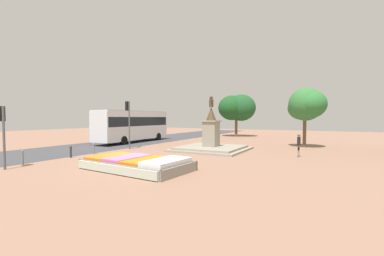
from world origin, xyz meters
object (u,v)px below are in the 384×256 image
(statue_monument, at_px, (211,142))
(kerb_bollard_north, at_px, (94,148))
(traffic_light_near_crossing, at_px, (3,125))
(kerb_bollard_mid_b, at_px, (71,151))
(flower_planter, at_px, (137,164))
(traffic_light_mid_block, at_px, (128,117))
(pedestrian_with_handbag, at_px, (299,144))
(kerb_bollard_mid_a, at_px, (22,157))
(city_bus, at_px, (133,124))

(statue_monument, xyz_separation_m, kerb_bollard_north, (-6.83, -6.38, -0.22))
(traffic_light_near_crossing, bearing_deg, statue_monument, 63.10)
(kerb_bollard_north, bearing_deg, kerb_bollard_mid_b, -89.55)
(flower_planter, relative_size, kerb_bollard_north, 7.24)
(flower_planter, xyz_separation_m, traffic_light_mid_block, (-6.56, 6.58, 2.54))
(flower_planter, height_order, kerb_bollard_north, kerb_bollard_north)
(traffic_light_near_crossing, xyz_separation_m, pedestrian_with_handbag, (13.34, 12.06, -1.43))
(flower_planter, bearing_deg, pedestrian_with_handbag, 50.94)
(kerb_bollard_mid_a, bearing_deg, statue_monument, 59.01)
(traffic_light_mid_block, distance_m, kerb_bollard_mid_a, 9.04)
(statue_monument, xyz_separation_m, traffic_light_mid_block, (-6.71, -2.71, 2.19))
(traffic_light_mid_block, xyz_separation_m, pedestrian_with_handbag, (13.65, 2.15, -1.91))
(traffic_light_near_crossing, bearing_deg, kerb_bollard_mid_a, 111.27)
(traffic_light_near_crossing, relative_size, pedestrian_with_handbag, 2.02)
(traffic_light_near_crossing, height_order, pedestrian_with_handbag, traffic_light_near_crossing)
(flower_planter, xyz_separation_m, kerb_bollard_mid_b, (-6.67, 0.97, 0.13))
(flower_planter, distance_m, kerb_bollard_mid_b, 6.74)
(kerb_bollard_north, bearing_deg, city_bus, 113.30)
(pedestrian_with_handbag, relative_size, kerb_bollard_mid_a, 1.90)
(traffic_light_mid_block, bearing_deg, kerb_bollard_mid_b, -91.08)
(flower_planter, xyz_separation_m, kerb_bollard_mid_a, (-6.72, -2.14, 0.16))
(flower_planter, height_order, traffic_light_mid_block, traffic_light_mid_block)
(flower_planter, relative_size, traffic_light_mid_block, 1.44)
(pedestrian_with_handbag, bearing_deg, kerb_bollard_north, -157.10)
(pedestrian_with_handbag, height_order, kerb_bollard_mid_b, pedestrian_with_handbag)
(traffic_light_near_crossing, relative_size, kerb_bollard_north, 4.05)
(kerb_bollard_mid_a, xyz_separation_m, kerb_bollard_north, (0.04, 5.05, -0.02))
(kerb_bollard_mid_a, bearing_deg, flower_planter, 17.69)
(traffic_light_mid_block, xyz_separation_m, kerb_bollard_north, (-0.12, -3.67, -2.41))
(statue_monument, relative_size, kerb_bollard_mid_b, 6.95)
(kerb_bollard_mid_a, height_order, kerb_bollard_north, kerb_bollard_mid_a)
(flower_planter, distance_m, pedestrian_with_handbag, 11.26)
(kerb_bollard_mid_b, distance_m, kerb_bollard_north, 1.94)
(traffic_light_mid_block, bearing_deg, statue_monument, 22.01)
(pedestrian_with_handbag, bearing_deg, kerb_bollard_mid_b, -150.58)
(traffic_light_near_crossing, height_order, city_bus, city_bus)
(city_bus, relative_size, kerb_bollard_mid_b, 12.23)
(city_bus, distance_m, kerb_bollard_mid_b, 11.37)
(city_bus, relative_size, pedestrian_with_handbag, 6.07)
(statue_monument, bearing_deg, kerb_bollard_north, -136.95)
(statue_monument, height_order, kerb_bollard_mid_a, statue_monument)
(kerb_bollard_mid_a, bearing_deg, traffic_light_near_crossing, -68.73)
(traffic_light_mid_block, height_order, pedestrian_with_handbag, traffic_light_mid_block)
(kerb_bollard_mid_b, bearing_deg, traffic_light_mid_block, 88.92)
(city_bus, bearing_deg, statue_monument, -12.26)
(flower_planter, distance_m, traffic_light_near_crossing, 7.39)
(statue_monument, xyz_separation_m, traffic_light_near_crossing, (-6.40, -12.62, 1.71))
(city_bus, bearing_deg, kerb_bollard_mid_a, -74.93)
(flower_planter, relative_size, kerb_bollard_mid_a, 6.86)
(traffic_light_near_crossing, xyz_separation_m, kerb_bollard_north, (-0.42, 6.24, -1.93))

